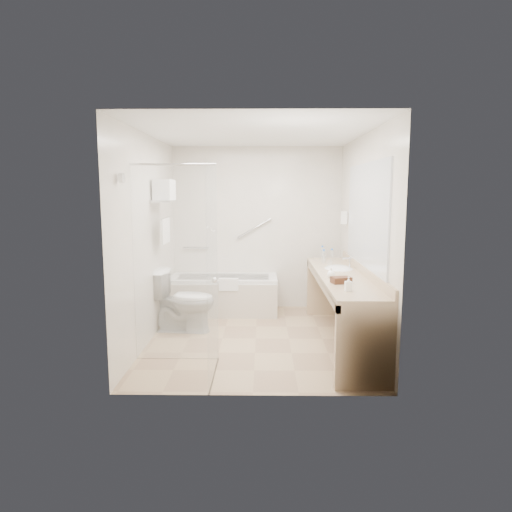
{
  "coord_description": "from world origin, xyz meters",
  "views": [
    {
      "loc": [
        0.08,
        -5.49,
        1.83
      ],
      "look_at": [
        0.0,
        0.3,
        1.0
      ],
      "focal_mm": 32.0,
      "sensor_mm": 36.0,
      "label": 1
    }
  ],
  "objects_px": {
    "toilet": "(184,301)",
    "water_bottle_left": "(324,257)",
    "bathtub": "(224,295)",
    "vanity_counter": "(341,291)",
    "amenity_basket": "(341,280)"
  },
  "relations": [
    {
      "from": "vanity_counter",
      "to": "toilet",
      "type": "distance_m",
      "value": 2.04
    },
    {
      "from": "toilet",
      "to": "amenity_basket",
      "type": "relative_size",
      "value": 4.05
    },
    {
      "from": "water_bottle_left",
      "to": "vanity_counter",
      "type": "bearing_deg",
      "value": -82.41
    },
    {
      "from": "amenity_basket",
      "to": "water_bottle_left",
      "type": "relative_size",
      "value": 1.04
    },
    {
      "from": "toilet",
      "to": "amenity_basket",
      "type": "height_order",
      "value": "amenity_basket"
    },
    {
      "from": "bathtub",
      "to": "toilet",
      "type": "height_order",
      "value": "toilet"
    },
    {
      "from": "bathtub",
      "to": "water_bottle_left",
      "type": "bearing_deg",
      "value": -22.31
    },
    {
      "from": "toilet",
      "to": "amenity_basket",
      "type": "xyz_separation_m",
      "value": [
        1.87,
        -1.01,
        0.48
      ]
    },
    {
      "from": "toilet",
      "to": "water_bottle_left",
      "type": "bearing_deg",
      "value": -74.24
    },
    {
      "from": "vanity_counter",
      "to": "toilet",
      "type": "relative_size",
      "value": 3.29
    },
    {
      "from": "bathtub",
      "to": "water_bottle_left",
      "type": "distance_m",
      "value": 1.67
    },
    {
      "from": "vanity_counter",
      "to": "water_bottle_left",
      "type": "height_order",
      "value": "water_bottle_left"
    },
    {
      "from": "bathtub",
      "to": "toilet",
      "type": "bearing_deg",
      "value": -116.17
    },
    {
      "from": "vanity_counter",
      "to": "amenity_basket",
      "type": "xyz_separation_m",
      "value": [
        -0.1,
        -0.54,
        0.24
      ]
    },
    {
      "from": "vanity_counter",
      "to": "toilet",
      "type": "bearing_deg",
      "value": 166.54
    }
  ]
}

